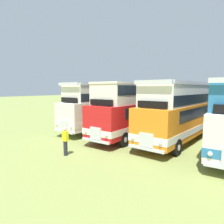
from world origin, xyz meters
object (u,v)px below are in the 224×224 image
(bus_first_in_row, at_px, (106,105))
(bus_third_in_row, at_px, (181,111))
(marshal_person, at_px, (65,141))
(bus_second_in_row, at_px, (137,107))

(bus_first_in_row, relative_size, bus_third_in_row, 1.01)
(bus_first_in_row, height_order, marshal_person, bus_first_in_row)
(bus_second_in_row, xyz_separation_m, bus_third_in_row, (3.75, 0.03, -0.12))
(bus_first_in_row, bearing_deg, bus_third_in_row, -2.53)
(bus_third_in_row, bearing_deg, marshal_person, -120.50)
(marshal_person, bearing_deg, bus_second_in_row, 84.82)
(bus_second_in_row, bearing_deg, bus_third_in_row, 0.41)
(bus_first_in_row, relative_size, marshal_person, 5.99)
(bus_second_in_row, height_order, bus_third_in_row, bus_third_in_row)
(bus_second_in_row, bearing_deg, bus_first_in_row, 174.54)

